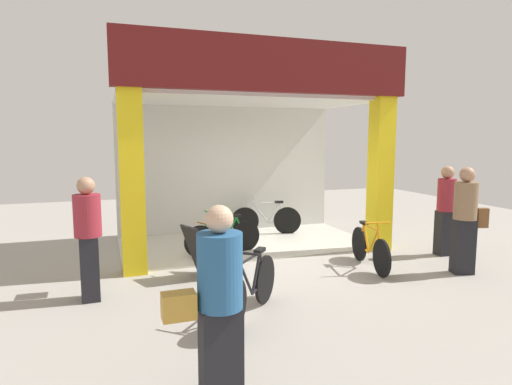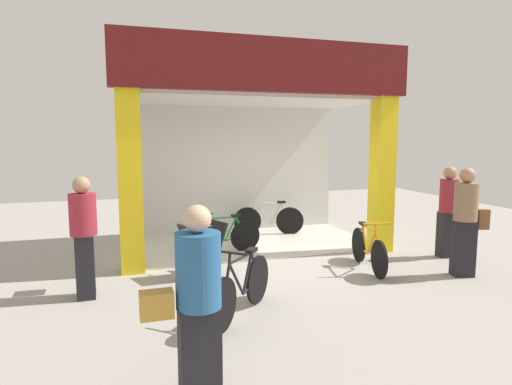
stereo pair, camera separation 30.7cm
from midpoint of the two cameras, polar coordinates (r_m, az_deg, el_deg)
ground_plane at (r=7.99m, az=2.54°, el=-8.79°), size 18.06×18.06×0.00m
shop_facade at (r=8.94m, az=-0.25°, el=6.17°), size 5.23×2.98×3.85m
bicycle_inside_0 at (r=8.31m, az=-3.26°, el=-5.77°), size 1.52×0.42×0.84m
bicycle_inside_1 at (r=9.97m, az=2.57°, el=-3.51°), size 1.53×0.55×0.87m
bicycle_parked_0 at (r=5.50m, az=-0.26°, el=-12.37°), size 1.10×1.26×0.90m
bicycle_parked_1 at (r=7.64m, az=15.54°, el=-7.17°), size 0.43×1.53×0.85m
sandwich_board_sign at (r=7.07m, az=-5.68°, el=-7.36°), size 0.80×0.69×0.86m
pedestrian_0 at (r=3.73m, az=-5.35°, el=-13.76°), size 0.67×0.38×1.66m
pedestrian_1 at (r=7.73m, az=26.68°, el=-3.22°), size 0.59×0.45×1.73m
pedestrian_2 at (r=8.83m, az=24.80°, el=-2.13°), size 0.61×0.36×1.68m
pedestrian_3 at (r=6.39m, az=-20.24°, el=-5.20°), size 0.37×0.63×1.68m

